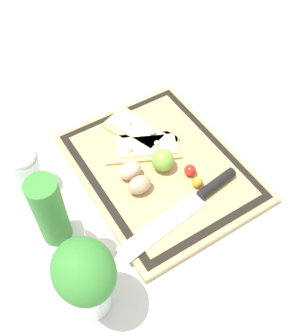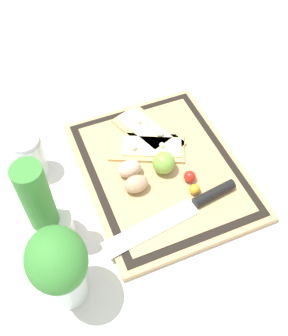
{
  "view_description": "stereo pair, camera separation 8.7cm",
  "coord_description": "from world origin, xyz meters",
  "px_view_note": "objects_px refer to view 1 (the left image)",
  "views": [
    {
      "loc": [
        -0.45,
        0.32,
        0.73
      ],
      "look_at": [
        0.0,
        0.04,
        0.04
      ],
      "focal_mm": 42.0,
      "sensor_mm": 36.0,
      "label": 1
    },
    {
      "loc": [
        -0.49,
        0.24,
        0.73
      ],
      "look_at": [
        0.0,
        0.04,
        0.04
      ],
      "focal_mm": 42.0,
      "sensor_mm": 36.0,
      "label": 2
    }
  ],
  "objects_px": {
    "egg_brown": "(140,185)",
    "lime": "(161,161)",
    "herb_pot": "(57,232)",
    "knife": "(199,197)",
    "cherry_tomato_yellow": "(197,182)",
    "egg_pink": "(130,171)",
    "pizza_slice_near": "(139,131)",
    "cherry_tomato_red": "(190,170)",
    "sauce_jar": "(26,173)",
    "pizza_slice_far": "(143,147)",
    "herb_glass": "(86,278)"
  },
  "relations": [
    {
      "from": "egg_brown",
      "to": "cherry_tomato_yellow",
      "type": "xyz_separation_m",
      "value": [
        -0.06,
        -0.11,
        -0.01
      ]
    },
    {
      "from": "pizza_slice_near",
      "to": "knife",
      "type": "relative_size",
      "value": 0.63
    },
    {
      "from": "pizza_slice_far",
      "to": "herb_glass",
      "type": "xyz_separation_m",
      "value": [
        -0.25,
        0.26,
        0.09
      ]
    },
    {
      "from": "pizza_slice_far",
      "to": "herb_pot",
      "type": "distance_m",
      "value": 0.3
    },
    {
      "from": "pizza_slice_near",
      "to": "egg_brown",
      "type": "xyz_separation_m",
      "value": [
        -0.14,
        0.09,
        0.01
      ]
    },
    {
      "from": "egg_pink",
      "to": "sauce_jar",
      "type": "distance_m",
      "value": 0.22
    },
    {
      "from": "knife",
      "to": "cherry_tomato_red",
      "type": "xyz_separation_m",
      "value": [
        0.06,
        -0.02,
        0.01
      ]
    },
    {
      "from": "herb_pot",
      "to": "cherry_tomato_yellow",
      "type": "bearing_deg",
      "value": -93.71
    },
    {
      "from": "cherry_tomato_yellow",
      "to": "herb_glass",
      "type": "distance_m",
      "value": 0.34
    },
    {
      "from": "egg_brown",
      "to": "sauce_jar",
      "type": "relative_size",
      "value": 0.48
    },
    {
      "from": "egg_brown",
      "to": "cherry_tomato_red",
      "type": "distance_m",
      "value": 0.12
    },
    {
      "from": "cherry_tomato_yellow",
      "to": "herb_glass",
      "type": "height_order",
      "value": "herb_glass"
    },
    {
      "from": "pizza_slice_near",
      "to": "herb_glass",
      "type": "relative_size",
      "value": 1.03
    },
    {
      "from": "herb_pot",
      "to": "egg_brown",
      "type": "bearing_deg",
      "value": -79.84
    },
    {
      "from": "pizza_slice_near",
      "to": "cherry_tomato_red",
      "type": "height_order",
      "value": "cherry_tomato_red"
    },
    {
      "from": "sauce_jar",
      "to": "egg_pink",
      "type": "bearing_deg",
      "value": -118.1
    },
    {
      "from": "lime",
      "to": "egg_pink",
      "type": "bearing_deg",
      "value": 75.67
    },
    {
      "from": "pizza_slice_far",
      "to": "herb_glass",
      "type": "distance_m",
      "value": 0.38
    },
    {
      "from": "pizza_slice_far",
      "to": "egg_pink",
      "type": "relative_size",
      "value": 3.7
    },
    {
      "from": "knife",
      "to": "egg_brown",
      "type": "distance_m",
      "value": 0.13
    },
    {
      "from": "pizza_slice_near",
      "to": "lime",
      "type": "xyz_separation_m",
      "value": [
        -0.12,
        0.01,
        0.02
      ]
    },
    {
      "from": "pizza_slice_far",
      "to": "egg_pink",
      "type": "height_order",
      "value": "egg_pink"
    },
    {
      "from": "cherry_tomato_red",
      "to": "sauce_jar",
      "type": "distance_m",
      "value": 0.36
    },
    {
      "from": "egg_pink",
      "to": "lime",
      "type": "height_order",
      "value": "lime"
    },
    {
      "from": "pizza_slice_near",
      "to": "lime",
      "type": "bearing_deg",
      "value": 173.18
    },
    {
      "from": "knife",
      "to": "cherry_tomato_yellow",
      "type": "relative_size",
      "value": 13.08
    },
    {
      "from": "knife",
      "to": "sauce_jar",
      "type": "xyz_separation_m",
      "value": [
        0.24,
        0.29,
        0.02
      ]
    },
    {
      "from": "lime",
      "to": "herb_pot",
      "type": "bearing_deg",
      "value": 102.76
    },
    {
      "from": "pizza_slice_far",
      "to": "herb_glass",
      "type": "height_order",
      "value": "herb_glass"
    },
    {
      "from": "egg_brown",
      "to": "lime",
      "type": "xyz_separation_m",
      "value": [
        0.03,
        -0.07,
        0.01
      ]
    },
    {
      "from": "lime",
      "to": "cherry_tomato_yellow",
      "type": "relative_size",
      "value": 2.15
    },
    {
      "from": "pizza_slice_far",
      "to": "cherry_tomato_red",
      "type": "height_order",
      "value": "cherry_tomato_red"
    },
    {
      "from": "pizza_slice_near",
      "to": "sauce_jar",
      "type": "xyz_separation_m",
      "value": [
        0.01,
        0.28,
        0.02
      ]
    },
    {
      "from": "cherry_tomato_red",
      "to": "cherry_tomato_yellow",
      "type": "distance_m",
      "value": 0.03
    },
    {
      "from": "egg_brown",
      "to": "lime",
      "type": "relative_size",
      "value": 1.03
    },
    {
      "from": "pizza_slice_far",
      "to": "knife",
      "type": "distance_m",
      "value": 0.19
    },
    {
      "from": "pizza_slice_near",
      "to": "sauce_jar",
      "type": "bearing_deg",
      "value": 88.94
    },
    {
      "from": "pizza_slice_near",
      "to": "knife",
      "type": "distance_m",
      "value": 0.23
    },
    {
      "from": "cherry_tomato_red",
      "to": "sauce_jar",
      "type": "xyz_separation_m",
      "value": [
        0.17,
        0.31,
        0.02
      ]
    },
    {
      "from": "pizza_slice_near",
      "to": "pizza_slice_far",
      "type": "distance_m",
      "value": 0.05
    },
    {
      "from": "knife",
      "to": "egg_brown",
      "type": "bearing_deg",
      "value": 47.33
    },
    {
      "from": "knife",
      "to": "cherry_tomato_red",
      "type": "height_order",
      "value": "cherry_tomato_red"
    },
    {
      "from": "knife",
      "to": "sauce_jar",
      "type": "relative_size",
      "value": 2.83
    },
    {
      "from": "egg_brown",
      "to": "cherry_tomato_red",
      "type": "relative_size",
      "value": 1.99
    },
    {
      "from": "herb_glass",
      "to": "lime",
      "type": "bearing_deg",
      "value": -55.97
    },
    {
      "from": "lime",
      "to": "herb_glass",
      "type": "distance_m",
      "value": 0.33
    },
    {
      "from": "egg_brown",
      "to": "egg_pink",
      "type": "distance_m",
      "value": 0.04
    },
    {
      "from": "cherry_tomato_yellow",
      "to": "sauce_jar",
      "type": "distance_m",
      "value": 0.37
    },
    {
      "from": "lime",
      "to": "sauce_jar",
      "type": "bearing_deg",
      "value": 65.27
    },
    {
      "from": "pizza_slice_far",
      "to": "cherry_tomato_red",
      "type": "distance_m",
      "value": 0.13
    }
  ]
}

